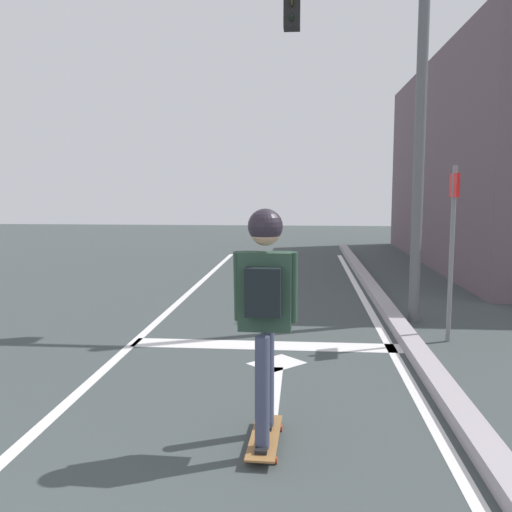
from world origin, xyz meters
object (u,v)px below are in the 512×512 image
skateboard (265,437)px  skater (265,293)px  street_sign_post (453,228)px  traffic_signal_mast (367,80)px

skateboard → skater: size_ratio=0.46×
skateboard → street_sign_post: size_ratio=0.36×
skateboard → traffic_signal_mast: size_ratio=0.15×
skater → traffic_signal_mast: 5.04m
street_sign_post → skater: bearing=-124.8°
skater → traffic_signal_mast: traffic_signal_mast is taller
traffic_signal_mast → street_sign_post: (1.01, -1.11, -2.08)m
skateboard → skater: (-0.00, -0.01, 1.15)m
skateboard → street_sign_post: (2.20, 3.16, 1.43)m
skateboard → street_sign_post: bearing=55.1°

